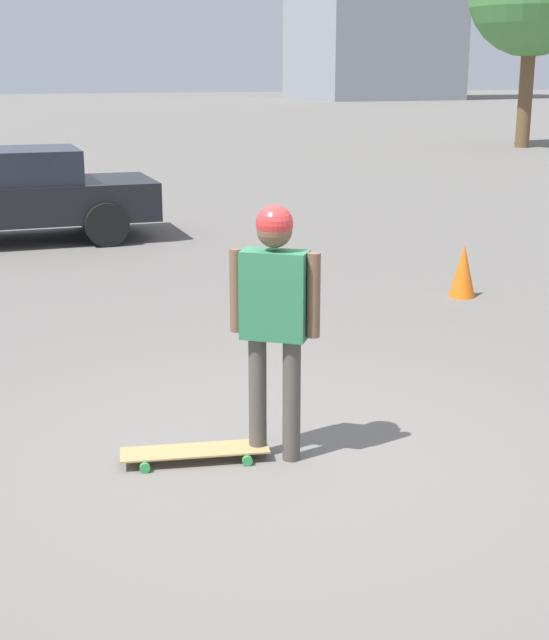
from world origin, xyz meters
The scene contains 5 objects.
ground_plane centered at (0.00, 0.00, 0.00)m, with size 220.00×220.00×0.00m, color slate.
person centered at (0.00, 0.00, 1.08)m, with size 0.50×0.41×1.72m.
skateboard centered at (0.52, -0.14, 0.07)m, with size 1.02×0.45×0.08m.
car_parked_near centered at (0.85, -8.92, 0.73)m, with size 4.56×2.08×1.41m.
traffic_cone centered at (-3.68, -3.36, 0.31)m, with size 0.30×0.30×0.62m.
Camera 1 is at (2.05, 5.18, 2.52)m, focal length 50.00 mm.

